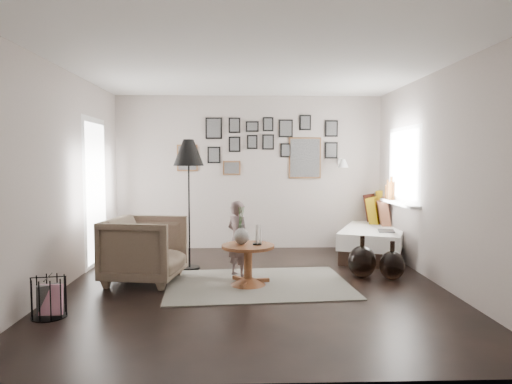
{
  "coord_description": "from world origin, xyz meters",
  "views": [
    {
      "loc": [
        -0.15,
        -5.39,
        1.51
      ],
      "look_at": [
        0.05,
        0.5,
        1.1
      ],
      "focal_mm": 32.0,
      "sensor_mm": 36.0,
      "label": 1
    }
  ],
  "objects_px": {
    "armchair": "(145,249)",
    "magazine_basket": "(49,297)",
    "vase": "(241,233)",
    "floor_lamp": "(189,158)",
    "demijohn_small": "(392,265)",
    "pedestal_table": "(248,267)",
    "demijohn_large": "(362,261)",
    "daybed": "(373,234)",
    "child": "(238,239)"
  },
  "relations": [
    {
      "from": "armchair",
      "to": "magazine_basket",
      "type": "height_order",
      "value": "armchair"
    },
    {
      "from": "vase",
      "to": "magazine_basket",
      "type": "height_order",
      "value": "vase"
    },
    {
      "from": "floor_lamp",
      "to": "demijohn_small",
      "type": "height_order",
      "value": "floor_lamp"
    },
    {
      "from": "pedestal_table",
      "to": "vase",
      "type": "xyz_separation_m",
      "value": [
        -0.08,
        0.02,
        0.41
      ]
    },
    {
      "from": "floor_lamp",
      "to": "magazine_basket",
      "type": "height_order",
      "value": "floor_lamp"
    },
    {
      "from": "armchair",
      "to": "demijohn_large",
      "type": "height_order",
      "value": "armchair"
    },
    {
      "from": "daybed",
      "to": "demijohn_small",
      "type": "height_order",
      "value": "daybed"
    },
    {
      "from": "vase",
      "to": "demijohn_large",
      "type": "bearing_deg",
      "value": 11.37
    },
    {
      "from": "demijohn_small",
      "to": "daybed",
      "type": "bearing_deg",
      "value": 81.65
    },
    {
      "from": "daybed",
      "to": "vase",
      "type": "bearing_deg",
      "value": -116.96
    },
    {
      "from": "pedestal_table",
      "to": "vase",
      "type": "bearing_deg",
      "value": 165.96
    },
    {
      "from": "magazine_basket",
      "to": "armchair",
      "type": "bearing_deg",
      "value": 62.31
    },
    {
      "from": "child",
      "to": "vase",
      "type": "bearing_deg",
      "value": 141.49
    },
    {
      "from": "demijohn_large",
      "to": "child",
      "type": "height_order",
      "value": "child"
    },
    {
      "from": "armchair",
      "to": "floor_lamp",
      "type": "xyz_separation_m",
      "value": [
        0.48,
        0.66,
        1.14
      ]
    },
    {
      "from": "daybed",
      "to": "armchair",
      "type": "relative_size",
      "value": 2.47
    },
    {
      "from": "pedestal_table",
      "to": "armchair",
      "type": "bearing_deg",
      "value": 170.23
    },
    {
      "from": "magazine_basket",
      "to": "daybed",
      "type": "bearing_deg",
      "value": 35.74
    },
    {
      "from": "vase",
      "to": "floor_lamp",
      "type": "bearing_deg",
      "value": 130.04
    },
    {
      "from": "daybed",
      "to": "demijohn_small",
      "type": "xyz_separation_m",
      "value": [
        -0.24,
        -1.63,
        -0.13
      ]
    },
    {
      "from": "armchair",
      "to": "magazine_basket",
      "type": "bearing_deg",
      "value": 161.47
    },
    {
      "from": "demijohn_large",
      "to": "magazine_basket",
      "type": "bearing_deg",
      "value": -158.09
    },
    {
      "from": "daybed",
      "to": "child",
      "type": "height_order",
      "value": "daybed"
    },
    {
      "from": "armchair",
      "to": "demijohn_large",
      "type": "bearing_deg",
      "value": -78.48
    },
    {
      "from": "floor_lamp",
      "to": "demijohn_large",
      "type": "xyz_separation_m",
      "value": [
        2.27,
        -0.54,
        -1.34
      ]
    },
    {
      "from": "magazine_basket",
      "to": "demijohn_large",
      "type": "relative_size",
      "value": 0.72
    },
    {
      "from": "daybed",
      "to": "magazine_basket",
      "type": "distance_m",
      "value": 4.93
    },
    {
      "from": "vase",
      "to": "floor_lamp",
      "type": "relative_size",
      "value": 0.25
    },
    {
      "from": "pedestal_table",
      "to": "child",
      "type": "bearing_deg",
      "value": 104.92
    },
    {
      "from": "demijohn_large",
      "to": "pedestal_table",
      "type": "bearing_deg",
      "value": -167.29
    },
    {
      "from": "vase",
      "to": "armchair",
      "type": "xyz_separation_m",
      "value": [
        -1.2,
        0.2,
        -0.23
      ]
    },
    {
      "from": "pedestal_table",
      "to": "vase",
      "type": "distance_m",
      "value": 0.42
    },
    {
      "from": "armchair",
      "to": "child",
      "type": "relative_size",
      "value": 0.9
    },
    {
      "from": "demijohn_large",
      "to": "child",
      "type": "distance_m",
      "value": 1.63
    },
    {
      "from": "demijohn_small",
      "to": "vase",
      "type": "bearing_deg",
      "value": -174.22
    },
    {
      "from": "vase",
      "to": "demijohn_small",
      "type": "xyz_separation_m",
      "value": [
        1.91,
        0.19,
        -0.45
      ]
    },
    {
      "from": "magazine_basket",
      "to": "floor_lamp",
      "type": "bearing_deg",
      "value": 59.32
    },
    {
      "from": "vase",
      "to": "pedestal_table",
      "type": "bearing_deg",
      "value": -14.04
    },
    {
      "from": "armchair",
      "to": "demijohn_large",
      "type": "distance_m",
      "value": 2.76
    },
    {
      "from": "floor_lamp",
      "to": "pedestal_table",
      "type": "bearing_deg",
      "value": -47.63
    },
    {
      "from": "vase",
      "to": "child",
      "type": "bearing_deg",
      "value": 95.4
    },
    {
      "from": "magazine_basket",
      "to": "demijohn_large",
      "type": "distance_m",
      "value": 3.68
    },
    {
      "from": "vase",
      "to": "demijohn_large",
      "type": "xyz_separation_m",
      "value": [
        1.56,
        0.31,
        -0.43
      ]
    },
    {
      "from": "pedestal_table",
      "to": "demijohn_large",
      "type": "distance_m",
      "value": 1.51
    },
    {
      "from": "demijohn_large",
      "to": "child",
      "type": "relative_size",
      "value": 0.55
    },
    {
      "from": "pedestal_table",
      "to": "floor_lamp",
      "type": "bearing_deg",
      "value": 132.37
    },
    {
      "from": "armchair",
      "to": "floor_lamp",
      "type": "relative_size",
      "value": 0.5
    },
    {
      "from": "pedestal_table",
      "to": "demijohn_large",
      "type": "bearing_deg",
      "value": 12.71
    },
    {
      "from": "armchair",
      "to": "magazine_basket",
      "type": "distance_m",
      "value": 1.44
    },
    {
      "from": "pedestal_table",
      "to": "floor_lamp",
      "type": "xyz_separation_m",
      "value": [
        -0.8,
        0.88,
        1.32
      ]
    }
  ]
}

